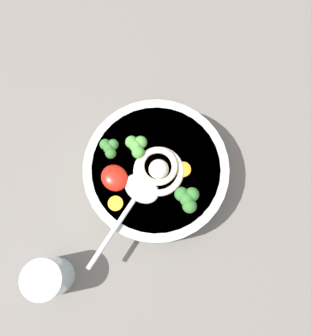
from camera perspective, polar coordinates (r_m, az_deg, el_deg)
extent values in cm
cube|color=#5B5651|center=(69.35, 1.28, 0.64)|extent=(106.65, 106.65, 3.02)
cylinder|color=#9EB2A3|center=(63.84, 0.00, -0.70)|extent=(24.49, 24.49, 6.99)
cylinder|color=#B27A33|center=(63.57, 0.00, -0.64)|extent=(21.55, 21.55, 6.43)
torus|color=beige|center=(59.72, 0.42, -0.51)|extent=(8.38, 8.38, 1.16)
torus|color=beige|center=(58.96, 0.32, 0.29)|extent=(8.97, 8.97, 1.04)
sphere|color=beige|center=(58.25, 0.43, -0.20)|extent=(3.25, 3.25, 3.25)
ellipsoid|color=#B7B7BC|center=(58.99, -2.27, -3.23)|extent=(6.87, 5.70, 1.60)
cylinder|color=#B7B7BC|center=(58.58, -6.38, -9.29)|extent=(4.34, 14.76, 0.80)
ellipsoid|color=#B2190F|center=(59.40, -6.51, -1.55)|extent=(4.63, 4.17, 2.08)
cylinder|color=#7A9E60|center=(61.14, -7.25, 2.75)|extent=(0.93, 0.93, 1.00)
sphere|color=#2D6628|center=(59.79, -7.42, 3.11)|extent=(1.84, 1.84, 1.84)
sphere|color=#2D6628|center=(60.22, -7.97, 3.68)|extent=(1.84, 1.84, 1.84)
sphere|color=#2D6628|center=(59.60, -7.12, 2.32)|extent=(1.84, 1.84, 1.84)
sphere|color=#2D6628|center=(60.01, -6.75, 3.66)|extent=(1.84, 1.84, 1.84)
cylinder|color=#7A9E60|center=(60.73, -3.09, 2.99)|extent=(1.07, 1.07, 1.15)
sphere|color=#478938|center=(59.17, -3.17, 3.42)|extent=(2.11, 2.11, 2.11)
sphere|color=#478938|center=(59.61, -3.84, 4.07)|extent=(2.11, 2.11, 2.11)
sphere|color=#478938|center=(58.98, -2.81, 2.50)|extent=(2.11, 2.11, 2.11)
sphere|color=#478938|center=(59.48, -2.41, 4.04)|extent=(2.11, 2.11, 2.11)
cylinder|color=#7A9E60|center=(59.02, 4.71, -5.14)|extent=(1.17, 1.17, 1.25)
sphere|color=#2D6628|center=(57.27, 4.85, -4.91)|extent=(2.30, 2.30, 2.30)
sphere|color=#2D6628|center=(57.53, 4.04, -4.11)|extent=(2.30, 2.30, 2.30)
sphere|color=#2D6628|center=(57.27, 5.28, -5.95)|extent=(2.30, 2.30, 2.30)
sphere|color=#2D6628|center=(57.62, 5.66, -4.15)|extent=(2.30, 2.30, 2.30)
cylinder|color=orange|center=(60.07, 4.02, -0.48)|extent=(2.54, 2.54, 0.77)
cylinder|color=orange|center=(59.50, -6.36, -5.55)|extent=(2.45, 2.45, 0.52)
cylinder|color=silver|center=(63.82, -16.41, -16.19)|extent=(6.44, 6.44, 9.27)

